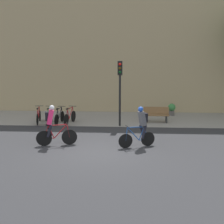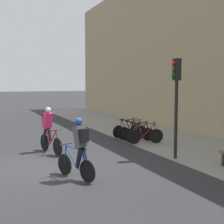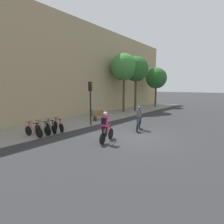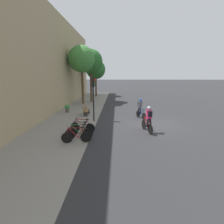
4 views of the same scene
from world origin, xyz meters
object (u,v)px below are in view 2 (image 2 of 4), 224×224
object	(u,v)px
parked_bike_0	(127,130)
parked_bike_3	(145,135)
cyclist_pink	(48,129)
parked_bike_2	(139,133)
parked_bike_1	(133,131)
traffic_light_pole	(176,90)
cyclist_grey	(79,147)

from	to	relation	value
parked_bike_0	parked_bike_3	size ratio (longest dim) A/B	1.00
cyclist_pink	parked_bike_2	xyz separation A→B (m)	(-0.70, 4.34, -0.56)
parked_bike_1	parked_bike_2	size ratio (longest dim) A/B	1.04
traffic_light_pole	cyclist_pink	bearing A→B (deg)	-125.01
cyclist_pink	parked_bike_0	size ratio (longest dim) A/B	1.06
cyclist_grey	parked_bike_3	size ratio (longest dim) A/B	1.05
cyclist_pink	parked_bike_1	size ratio (longest dim) A/B	1.08
parked_bike_2	parked_bike_3	bearing A→B (deg)	-0.05
parked_bike_1	traffic_light_pole	bearing A→B (deg)	-5.32
parked_bike_0	parked_bike_1	bearing A→B (deg)	0.04
parked_bike_0	parked_bike_2	size ratio (longest dim) A/B	1.06
cyclist_pink	parked_bike_0	bearing A→B (deg)	113.71
parked_bike_1	traffic_light_pole	xyz separation A→B (m)	(4.08, -0.38, 2.08)
parked_bike_0	parked_bike_1	xyz separation A→B (m)	(0.61, 0.00, -0.00)
cyclist_pink	parked_bike_3	distance (m)	4.38
cyclist_pink	parked_bike_1	world-z (taller)	cyclist_pink
parked_bike_0	traffic_light_pole	distance (m)	5.14
cyclist_grey	parked_bike_0	world-z (taller)	cyclist_grey
parked_bike_3	cyclist_pink	bearing A→B (deg)	-88.79
cyclist_grey	traffic_light_pole	size ratio (longest dim) A/B	0.49
parked_bike_0	traffic_light_pole	xyz separation A→B (m)	(4.68, -0.38, 2.08)
parked_bike_2	parked_bike_0	bearing A→B (deg)	-179.96
parked_bike_0	traffic_light_pole	world-z (taller)	traffic_light_pole
parked_bike_2	traffic_light_pole	xyz separation A→B (m)	(3.47, -0.38, 2.08)
cyclist_grey	parked_bike_2	xyz separation A→B (m)	(-4.51, 4.29, -0.56)
cyclist_grey	parked_bike_1	xyz separation A→B (m)	(-5.12, 4.29, -0.56)
cyclist_grey	traffic_light_pole	world-z (taller)	traffic_light_pole
cyclist_pink	cyclist_grey	bearing A→B (deg)	0.81
parked_bike_3	traffic_light_pole	bearing A→B (deg)	-7.54
parked_bike_0	parked_bike_3	bearing A→B (deg)	0.01
cyclist_pink	traffic_light_pole	size ratio (longest dim) A/B	0.50
parked_bike_0	parked_bike_3	world-z (taller)	parked_bike_3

